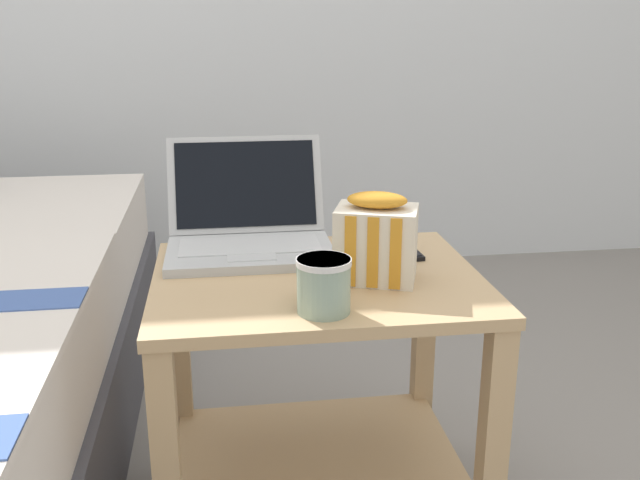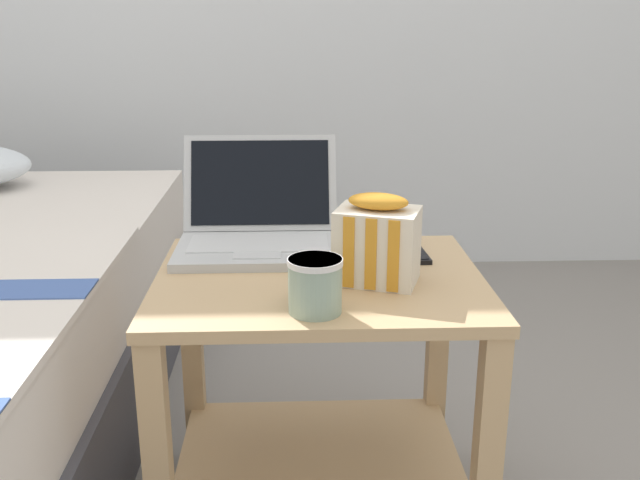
% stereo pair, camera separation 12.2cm
% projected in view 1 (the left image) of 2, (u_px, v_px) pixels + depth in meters
% --- Properties ---
extents(bedside_table, '(0.61, 0.49, 0.53)m').
position_uv_depth(bedside_table, '(317.00, 369.00, 1.38)').
color(bedside_table, tan).
rests_on(bedside_table, ground_plane).
extents(laptop, '(0.33, 0.30, 0.21)m').
position_uv_depth(laptop, '(249.00, 229.00, 1.46)').
color(laptop, '#B7BABC').
rests_on(laptop, bedside_table).
extents(mug_front_left, '(0.09, 0.12, 0.09)m').
position_uv_depth(mug_front_left, '(323.00, 282.00, 1.15)').
color(mug_front_left, '#8CA593').
rests_on(mug_front_left, bedside_table).
extents(snack_bag, '(0.17, 0.14, 0.16)m').
position_uv_depth(snack_bag, '(376.00, 240.00, 1.28)').
color(snack_bag, silver).
rests_on(snack_bag, bedside_table).
extents(cell_phone, '(0.09, 0.16, 0.01)m').
position_uv_depth(cell_phone, '(394.00, 249.00, 1.46)').
color(cell_phone, black).
rests_on(cell_phone, bedside_table).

